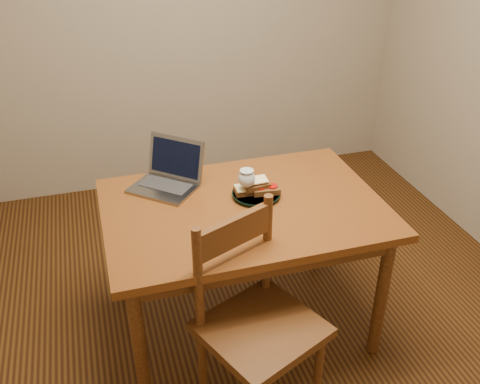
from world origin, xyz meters
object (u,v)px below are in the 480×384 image
object	(u,v)px
milk_glass	(247,185)
plate	(256,194)
table	(244,220)
laptop	(169,174)
chair	(257,315)

from	to	relation	value
milk_glass	plate	bearing A→B (deg)	11.30
table	laptop	xyz separation A→B (m)	(-0.30, 0.30, 0.14)
milk_glass	laptop	size ratio (longest dim) A/B	0.38
table	chair	distance (m)	0.52
chair	laptop	distance (m)	0.86
chair	laptop	world-z (taller)	laptop
table	plate	xyz separation A→B (m)	(0.08, 0.06, 0.10)
table	plate	distance (m)	0.14
chair	laptop	xyz separation A→B (m)	(-0.20, 0.79, 0.28)
milk_glass	laptop	world-z (taller)	laptop
table	milk_glass	bearing A→B (deg)	59.80
plate	milk_glass	xyz separation A→B (m)	(-0.05, -0.01, 0.07)
table	laptop	distance (m)	0.44
table	chair	size ratio (longest dim) A/B	2.23
laptop	chair	bearing A→B (deg)	-33.84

